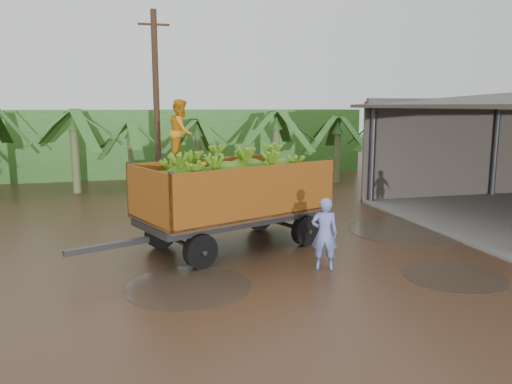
% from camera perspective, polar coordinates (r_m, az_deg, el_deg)
% --- Properties ---
extents(ground, '(100.00, 100.00, 0.00)m').
position_cam_1_polar(ground, '(13.35, 3.83, -6.84)').
color(ground, black).
rests_on(ground, ground).
extents(hedge_north, '(22.00, 3.00, 3.60)m').
position_cam_1_polar(hedge_north, '(28.28, -10.34, 5.59)').
color(hedge_north, '#2D661E').
rests_on(hedge_north, ground).
extents(banana_trailer, '(7.01, 4.17, 3.99)m').
position_cam_1_polar(banana_trailer, '(13.46, -2.70, 0.01)').
color(banana_trailer, orange).
rests_on(banana_trailer, ground).
extents(man_blue, '(0.73, 0.59, 1.72)m').
position_cam_1_polar(man_blue, '(11.86, 7.82, -4.75)').
color(man_blue, '#7484D4').
rests_on(man_blue, ground).
extents(utility_pole, '(1.20, 0.24, 7.43)m').
position_cam_1_polar(utility_pole, '(20.16, -11.30, 9.51)').
color(utility_pole, '#47301E').
rests_on(utility_pole, ground).
extents(banana_plants, '(23.77, 20.80, 4.03)m').
position_cam_1_polar(banana_plants, '(18.72, -20.43, 2.99)').
color(banana_plants, '#2D661E').
rests_on(banana_plants, ground).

